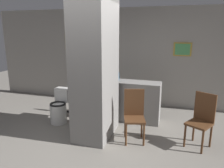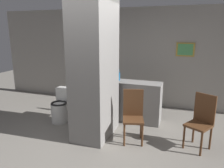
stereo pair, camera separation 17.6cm
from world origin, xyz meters
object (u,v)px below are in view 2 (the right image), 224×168
(chair_by_doorway, at_px, (201,120))
(bottle_tall, at_px, (119,76))
(toilet, at_px, (61,107))
(chair_near_pillar, at_px, (133,114))
(bicycle, at_px, (89,101))

(chair_by_doorway, distance_m, bottle_tall, 1.99)
(chair_by_doorway, bearing_deg, toilet, -153.89)
(chair_near_pillar, distance_m, bicycle, 1.61)
(bicycle, bearing_deg, chair_by_doorway, -16.91)
(chair_near_pillar, relative_size, bottle_tall, 3.38)
(chair_near_pillar, height_order, bicycle, chair_near_pillar)
(chair_by_doorway, bearing_deg, bicycle, -167.12)
(chair_near_pillar, distance_m, bottle_tall, 1.20)
(chair_near_pillar, relative_size, bicycle, 0.56)
(chair_near_pillar, xyz_separation_m, chair_by_doorway, (1.17, 0.13, 0.00))
(toilet, bearing_deg, chair_by_doorway, -3.67)
(toilet, bearing_deg, bottle_tall, 27.80)
(chair_by_doorway, bearing_deg, chair_near_pillar, -144.08)
(bicycle, distance_m, bottle_tall, 1.00)
(chair_by_doorway, distance_m, bicycle, 2.62)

